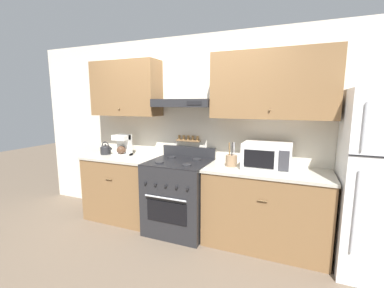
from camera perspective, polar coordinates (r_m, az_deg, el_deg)
The scene contains 10 objects.
ground_plane at distance 3.40m, azimuth -5.00°, elevation -20.39°, with size 16.00×16.00×0.00m, color brown.
wall_back at distance 3.47m, azimuth 0.46°, elevation 6.16°, with size 5.20×0.46×2.55m.
counter_left at distance 3.92m, azimuth -14.86°, elevation -9.18°, with size 1.04×0.64×0.92m.
counter_right at distance 3.20m, azimuth 15.90°, elevation -13.51°, with size 1.40×0.64×0.92m.
stove_range at distance 3.43m, azimuth -2.92°, elevation -11.42°, with size 0.77×0.73×1.07m.
refrigerator at distance 3.09m, azimuth 36.86°, elevation -7.17°, with size 0.75×0.74×1.81m.
tea_kettle at distance 3.99m, azimuth -18.64°, elevation -1.14°, with size 0.19×0.15×0.19m.
coffee_maker at distance 3.81m, azimuth -15.10°, elevation -0.27°, with size 0.21×0.20×0.30m.
microwave at distance 3.05m, azimuth 16.33°, elevation -2.59°, with size 0.53×0.40×0.30m.
utensil_crock at distance 3.11m, azimuth 8.72°, elevation -3.59°, with size 0.14×0.14×0.29m.
Camera 1 is at (1.38, -2.62, 1.68)m, focal length 24.00 mm.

